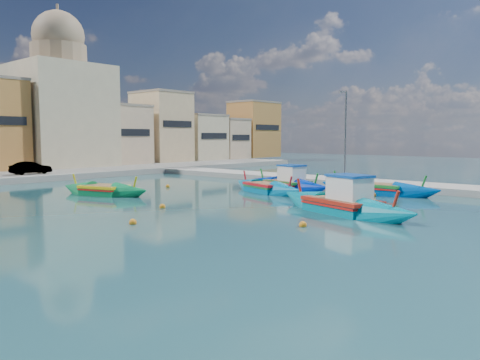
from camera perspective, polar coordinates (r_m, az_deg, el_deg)
ground at (r=23.13m, az=4.61°, el=-5.06°), size 160.00×160.00×0.00m
east_quay at (r=38.91m, az=20.72°, el=-0.80°), size 4.00×70.00×0.50m
north_quay at (r=49.27m, az=-26.71°, el=0.26°), size 80.00×8.00×0.60m
north_townhouses at (r=58.55m, az=-23.52°, el=5.69°), size 83.20×7.87×10.19m
church_block at (r=60.74m, az=-21.03°, el=8.98°), size 10.00×10.00×19.10m
quay_street_lamp at (r=40.72m, az=12.67°, el=5.44°), size 1.18×0.16×8.00m
luzzu_turquoise_cabin at (r=26.14m, az=12.34°, el=-3.08°), size 5.14×10.45×3.29m
luzzu_blue_cabin at (r=36.78m, az=5.82°, el=-0.62°), size 3.65×8.82×3.04m
luzzu_cyan_mid at (r=35.17m, az=3.18°, el=-1.06°), size 4.37×8.59×2.48m
luzzu_green at (r=34.77m, az=-16.24°, el=-1.33°), size 4.05×8.00×2.44m
luzzu_blue_south at (r=35.45m, az=16.34°, el=-1.18°), size 2.38×9.42×2.70m
mooring_buoys at (r=27.58m, az=-5.84°, el=-3.22°), size 23.16×18.10×0.36m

